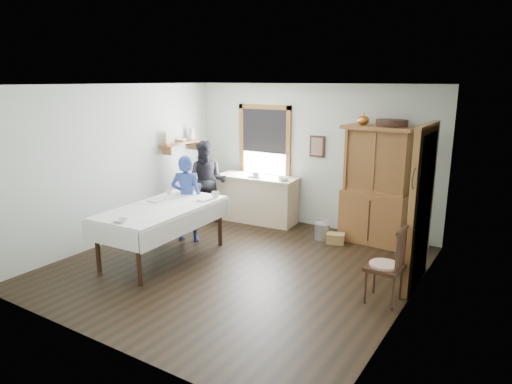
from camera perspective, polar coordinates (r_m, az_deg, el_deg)
room at (r=6.64m, az=-2.54°, el=1.53°), size 5.01×5.01×2.70m
window at (r=9.17m, az=1.07°, el=6.68°), size 1.18×0.07×1.48m
doorway at (r=6.50m, az=20.13°, el=-1.28°), size 0.09×1.14×2.22m
wall_shelf at (r=9.24m, az=-9.28°, el=6.27°), size 0.24×1.00×0.44m
framed_picture at (r=8.65m, az=7.63°, el=5.66°), size 0.30×0.04×0.40m
rug_beater at (r=5.86m, az=19.36°, el=2.78°), size 0.01×0.27×0.27m
work_counter at (r=9.07m, az=0.18°, el=-0.87°), size 1.65×0.72×0.92m
china_hutch at (r=8.03m, az=14.73°, el=0.78°), size 1.22×0.63×2.03m
dining_table at (r=7.37m, az=-11.52°, el=-4.95°), size 1.22×2.18×0.85m
spindle_chair at (r=6.03m, az=15.79°, el=-8.66°), size 0.50×0.50×1.02m
pail at (r=8.22m, az=8.29°, el=-4.87°), size 0.36×0.36×0.29m
wicker_basket at (r=8.06m, az=9.88°, el=-5.74°), size 0.36×0.30×0.18m
woman_blue at (r=8.01m, az=-8.62°, el=-1.19°), size 0.60×0.50×1.41m
figure_dark at (r=9.02m, az=-6.11°, el=0.88°), size 0.90×0.81×1.50m
table_cup_a at (r=7.64m, az=-5.09°, el=-0.31°), size 0.16×0.16×0.10m
table_cup_b at (r=7.97m, az=-10.83°, el=0.07°), size 0.12×0.12×0.10m
table_bowl at (r=6.59m, az=-16.62°, el=-3.42°), size 0.25×0.25×0.05m
counter_book at (r=8.98m, az=-0.96°, el=2.08°), size 0.27×0.30×0.02m
counter_bowl at (r=8.58m, az=3.45°, el=1.65°), size 0.27×0.27×0.07m
shelf_bowl at (r=9.25m, az=-9.24°, el=6.43°), size 0.22×0.22×0.05m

